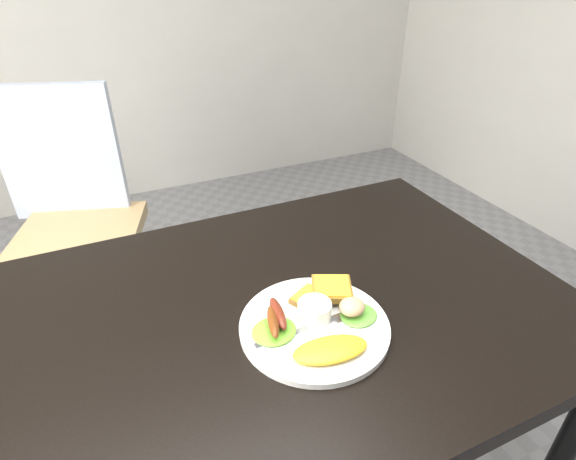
# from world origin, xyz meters

# --- Properties ---
(dining_table) EXTENTS (1.20, 0.80, 0.04)m
(dining_table) POSITION_xyz_m (0.00, 0.00, 0.73)
(dining_table) COLOR black
(dining_table) RESTS_ON ground
(dining_chair) EXTENTS (0.55, 0.55, 0.05)m
(dining_chair) POSITION_xyz_m (-0.39, 0.99, 0.45)
(dining_chair) COLOR tan
(dining_chair) RESTS_ON ground
(person) EXTENTS (0.57, 0.49, 1.35)m
(person) POSITION_xyz_m (-0.08, 0.61, 0.68)
(person) COLOR navy
(person) RESTS_ON ground
(plate) EXTENTS (0.28, 0.28, 0.01)m
(plate) POSITION_xyz_m (0.04, -0.09, 0.76)
(plate) COLOR white
(plate) RESTS_ON dining_table
(lettuce_left) EXTENTS (0.10, 0.09, 0.01)m
(lettuce_left) POSITION_xyz_m (-0.04, -0.08, 0.77)
(lettuce_left) COLOR green
(lettuce_left) RESTS_ON plate
(lettuce_right) EXTENTS (0.09, 0.09, 0.01)m
(lettuce_right) POSITION_xyz_m (0.12, -0.11, 0.77)
(lettuce_right) COLOR #418A25
(lettuce_right) RESTS_ON plate
(omelette) EXTENTS (0.14, 0.08, 0.02)m
(omelette) POSITION_xyz_m (0.03, -0.17, 0.77)
(omelette) COLOR #D8C60F
(omelette) RESTS_ON plate
(sausage_a) EXTENTS (0.04, 0.09, 0.02)m
(sausage_a) POSITION_xyz_m (-0.04, -0.07, 0.78)
(sausage_a) COLOR brown
(sausage_a) RESTS_ON lettuce_left
(sausage_b) EXTENTS (0.03, 0.09, 0.02)m
(sausage_b) POSITION_xyz_m (-0.02, -0.06, 0.78)
(sausage_b) COLOR maroon
(sausage_b) RESTS_ON lettuce_left
(ramekin) EXTENTS (0.08, 0.08, 0.04)m
(ramekin) POSITION_xyz_m (0.05, -0.08, 0.78)
(ramekin) COLOR white
(ramekin) RESTS_ON plate
(toast_a) EXTENTS (0.09, 0.09, 0.01)m
(toast_a) POSITION_xyz_m (0.06, -0.03, 0.77)
(toast_a) COLOR brown
(toast_a) RESTS_ON plate
(toast_b) EXTENTS (0.10, 0.10, 0.01)m
(toast_b) POSITION_xyz_m (0.11, -0.03, 0.78)
(toast_b) COLOR olive
(toast_b) RESTS_ON toast_a
(potato_salad) EXTENTS (0.06, 0.06, 0.03)m
(potato_salad) POSITION_xyz_m (0.11, -0.10, 0.79)
(potato_salad) COLOR #CFBD8B
(potato_salad) RESTS_ON lettuce_right
(fork) EXTENTS (0.16, 0.02, 0.00)m
(fork) POSITION_xyz_m (-0.00, -0.10, 0.76)
(fork) COLOR #ADAFB7
(fork) RESTS_ON plate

